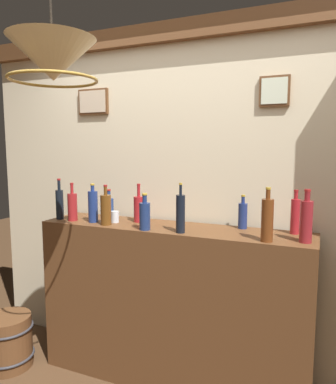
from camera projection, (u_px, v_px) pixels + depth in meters
The scene contains 17 objects.
panelled_rear_partition at pixel (185, 189), 2.74m from camera, with size 3.55×0.15×2.60m.
bar_shelf_unit at pixel (171, 305), 2.58m from camera, with size 1.92×0.42×1.14m, color brown.
liquor_bottle_sherry at pixel (295, 215), 2.29m from camera, with size 0.06×0.06×0.28m.
liquor_bottle_rye at pixel (93, 206), 2.66m from camera, with size 0.07×0.07×0.29m.
liquor_bottle_vodka at pixel (181, 213), 2.32m from camera, with size 0.06×0.06×0.33m.
liquor_bottle_whiskey at pixel (106, 209), 2.56m from camera, with size 0.08×0.08×0.29m.
liquor_bottle_mezcal at pixel (267, 219), 2.11m from camera, with size 0.07×0.07×0.32m.
liquor_bottle_gin at pixel (145, 215), 2.41m from camera, with size 0.07×0.07×0.25m.
liquor_bottle_vermouth at pixel (306, 220), 2.08m from camera, with size 0.07×0.07×0.31m.
liquor_bottle_amaro at pixel (109, 207), 2.82m from camera, with size 0.07×0.07×0.23m.
liquor_bottle_brandy at pixel (243, 215), 2.45m from camera, with size 0.06×0.06×0.23m.
liquor_bottle_rum at pixel (72, 206), 2.71m from camera, with size 0.07×0.07×0.29m.
liquor_bottle_port at pixel (139, 208), 2.67m from camera, with size 0.08×0.08×0.29m.
liquor_bottle_bourbon at pixel (60, 203), 2.77m from camera, with size 0.06×0.06×0.31m.
glass_tumbler_rocks at pixel (115, 217), 2.66m from camera, with size 0.06×0.06×0.08m.
pendant_lamp at pixel (53, 61), 1.86m from camera, with size 0.46×0.46×0.47m.
wooden_barrel at pixel (8, 341), 2.79m from camera, with size 0.38×0.38×0.40m.
Camera 1 is at (0.95, -1.46, 1.69)m, focal length 33.78 mm.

